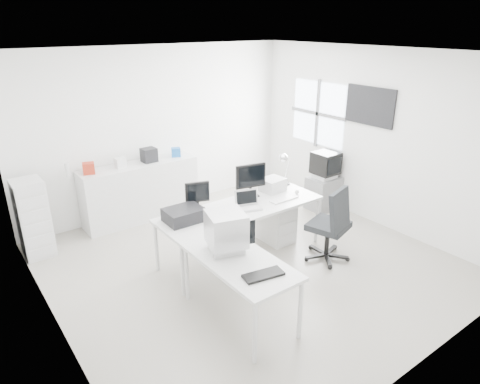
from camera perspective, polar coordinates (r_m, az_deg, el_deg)
floor at (r=6.06m, az=1.14°, el=-9.39°), size 5.00×5.00×0.01m
ceiling at (r=5.19m, az=1.39°, el=18.08°), size 5.00×5.00×0.01m
back_wall at (r=7.52m, az=-10.62°, el=8.09°), size 5.00×0.02×2.80m
left_wall at (r=4.49m, az=-24.87°, el=-3.11°), size 0.02×5.00×2.80m
right_wall at (r=7.21m, az=17.27°, el=6.90°), size 0.02×5.00×2.80m
window at (r=7.90m, az=10.33°, el=10.25°), size 0.02×1.20×1.10m
wall_picture at (r=7.14m, az=16.92°, el=10.92°), size 0.04×0.90×0.60m
main_desk at (r=6.06m, az=0.21°, el=-5.30°), size 2.40×0.80×0.75m
side_desk at (r=4.87m, az=-0.04°, el=-12.79°), size 0.70×1.40×0.75m
drawer_pedestal at (r=6.53m, az=4.88°, el=-4.04°), size 0.40×0.50×0.60m
inkjet_printer at (r=5.52m, az=-7.50°, el=-3.03°), size 0.48×0.38×0.17m
lcd_monitor_small at (r=5.73m, az=-5.69°, el=-0.70°), size 0.37×0.28×0.41m
lcd_monitor_large at (r=6.19m, az=1.43°, el=1.50°), size 0.49×0.28×0.48m
laptop at (r=5.81m, az=1.20°, el=-1.34°), size 0.39×0.39×0.20m
white_keyboard at (r=6.17m, az=5.89°, el=-0.96°), size 0.45×0.15×0.02m
white_mouse at (r=6.39m, az=7.59°, el=-0.00°), size 0.07×0.07×0.07m
laser_printer at (r=6.46m, az=4.38°, el=0.98°), size 0.37×0.32×0.19m
desk_lamp at (r=6.70m, az=6.23°, el=2.75°), size 0.15×0.15×0.43m
crt_monitor at (r=4.73m, az=-1.86°, el=-5.31°), size 0.50×0.50×0.47m
black_keyboard at (r=4.39m, az=3.13°, el=-10.98°), size 0.44×0.24×0.03m
office_chair at (r=6.02m, az=11.74°, el=-3.96°), size 0.82×0.82×1.13m
tv_cabinet at (r=7.76m, az=11.05°, el=-0.12°), size 0.53×0.44×0.58m
crt_tv at (r=7.58m, az=11.32°, el=3.50°), size 0.50×0.48×0.45m
sideboard at (r=7.35m, az=-13.08°, el=0.07°), size 1.94×0.49×0.97m
clutter_box_a at (r=6.91m, az=-19.53°, el=3.00°), size 0.21×0.20×0.17m
clutter_box_b at (r=7.06m, az=-15.68°, el=3.78°), size 0.16×0.14×0.16m
clutter_box_c at (r=7.23m, az=-12.04°, el=4.85°), size 0.24×0.22×0.23m
clutter_box_d at (r=7.45m, az=-8.54°, el=5.27°), size 0.19×0.18×0.15m
clutter_bottle at (r=6.86m, az=-22.02°, el=2.75°), size 0.07×0.07×0.22m
filing_cabinet at (r=6.68m, az=-25.87°, el=-3.18°), size 0.39×0.47×1.12m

